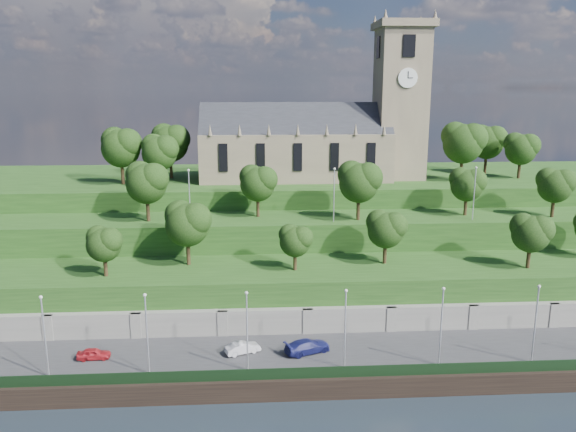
{
  "coord_description": "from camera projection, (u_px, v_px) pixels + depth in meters",
  "views": [
    {
      "loc": [
        -11.05,
        -50.33,
        30.39
      ],
      "look_at": [
        -6.19,
        30.0,
        12.0
      ],
      "focal_mm": 35.0,
      "sensor_mm": 36.0,
      "label": 1
    }
  ],
  "objects": [
    {
      "name": "church",
      "position": [
        323.0,
        135.0,
        96.17
      ],
      "size": [
        38.6,
        12.35,
        27.6
      ],
      "color": "#71634F",
      "rests_on": "hilltop"
    },
    {
      "name": "retaining_wall",
      "position": [
        348.0,
        325.0,
        67.49
      ],
      "size": [
        160.0,
        2.1,
        5.0
      ],
      "color": "slate",
      "rests_on": "ground"
    },
    {
      "name": "car_middle",
      "position": [
        243.0,
        348.0,
        61.39
      ],
      "size": [
        4.09,
        2.67,
        1.27
      ],
      "primitive_type": "imported",
      "rotation": [
        0.0,
        0.0,
        1.95
      ],
      "color": "#B9B7BD",
      "rests_on": "promenade"
    },
    {
      "name": "trees_lower",
      "position": [
        337.0,
        229.0,
        71.33
      ],
      "size": [
        67.97,
        9.18,
        8.4
      ],
      "color": "black",
      "rests_on": "embankment_lower"
    },
    {
      "name": "promenade",
      "position": [
        357.0,
        360.0,
        62.01
      ],
      "size": [
        160.0,
        12.0,
        2.0
      ],
      "primitive_type": "cube",
      "color": "#2D2D30",
      "rests_on": "ground"
    },
    {
      "name": "trees_upper",
      "position": [
        335.0,
        182.0,
        79.9
      ],
      "size": [
        64.14,
        8.38,
        8.49
      ],
      "color": "black",
      "rests_on": "embankment_upper"
    },
    {
      "name": "car_left",
      "position": [
        94.0,
        354.0,
        60.09
      ],
      "size": [
        3.57,
        1.61,
        1.19
      ],
      "primitive_type": "imported",
      "rotation": [
        0.0,
        0.0,
        1.63
      ],
      "color": "#AD1C24",
      "rests_on": "promenade"
    },
    {
      "name": "quay_wall",
      "position": [
        368.0,
        388.0,
        56.1
      ],
      "size": [
        160.0,
        0.5,
        2.2
      ],
      "primitive_type": "cube",
      "color": "black",
      "rests_on": "ground"
    },
    {
      "name": "lamp_posts_promenade",
      "position": [
        345.0,
        324.0,
        57.16
      ],
      "size": [
        60.36,
        0.36,
        8.68
      ],
      "color": "#B2B2B7",
      "rests_on": "promenade"
    },
    {
      "name": "ground",
      "position": [
        367.0,
        398.0,
        56.4
      ],
      "size": [
        320.0,
        320.0,
        0.0
      ],
      "primitive_type": "plane",
      "color": "black",
      "rests_on": "ground"
    },
    {
      "name": "lamp_posts_upper",
      "position": [
        334.0,
        191.0,
        78.03
      ],
      "size": [
        40.36,
        0.36,
        7.67
      ],
      "color": "#B2B2B7",
      "rests_on": "embankment_upper"
    },
    {
      "name": "hilltop",
      "position": [
        315.0,
        215.0,
        103.38
      ],
      "size": [
        160.0,
        32.0,
        15.0
      ],
      "primitive_type": "cube",
      "color": "#1E4216",
      "rests_on": "ground"
    },
    {
      "name": "embankment_lower",
      "position": [
        341.0,
        296.0,
        73.02
      ],
      "size": [
        160.0,
        12.0,
        8.0
      ],
      "primitive_type": "cube",
      "color": "#1E4216",
      "rests_on": "ground"
    },
    {
      "name": "car_right",
      "position": [
        307.0,
        346.0,
        61.54
      ],
      "size": [
        5.55,
        3.82,
        1.49
      ],
      "primitive_type": "imported",
      "rotation": [
        0.0,
        0.0,
        1.95
      ],
      "color": "navy",
      "rests_on": "promenade"
    },
    {
      "name": "fence",
      "position": [
        367.0,
        371.0,
        56.4
      ],
      "size": [
        160.0,
        0.1,
        1.2
      ],
      "primitive_type": "cube",
      "color": "black",
      "rests_on": "promenade"
    },
    {
      "name": "trees_hilltop",
      "position": [
        320.0,
        144.0,
        94.89
      ],
      "size": [
        73.9,
        15.78,
        9.92
      ],
      "color": "black",
      "rests_on": "hilltop"
    },
    {
      "name": "embankment_upper",
      "position": [
        330.0,
        256.0,
        83.28
      ],
      "size": [
        160.0,
        10.0,
        12.0
      ],
      "primitive_type": "cube",
      "color": "#1E4216",
      "rests_on": "ground"
    }
  ]
}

